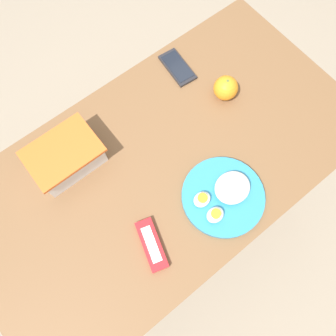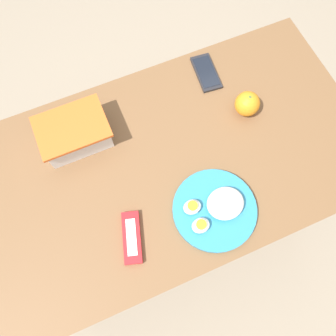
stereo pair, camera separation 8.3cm
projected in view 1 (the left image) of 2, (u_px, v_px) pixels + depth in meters
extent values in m
plane|color=gray|center=(167.00, 214.00, 1.69)|extent=(10.00, 10.00, 0.00)
cube|color=brown|center=(166.00, 163.00, 0.98)|extent=(1.21, 0.66, 0.03)
cylinder|color=brown|center=(306.00, 167.00, 1.38)|extent=(0.06, 0.06, 0.74)
cylinder|color=brown|center=(17.00, 227.00, 1.30)|extent=(0.06, 0.06, 0.74)
cylinder|color=brown|center=(222.00, 82.00, 1.53)|extent=(0.06, 0.06, 0.74)
cube|color=white|center=(66.00, 157.00, 0.93)|extent=(0.18, 0.13, 0.08)
cube|color=beige|center=(68.00, 159.00, 0.94)|extent=(0.17, 0.12, 0.05)
cube|color=orange|center=(62.00, 152.00, 0.89)|extent=(0.20, 0.15, 0.01)
ellipsoid|color=gray|center=(69.00, 161.00, 0.92)|extent=(0.06, 0.05, 0.02)
sphere|color=orange|center=(226.00, 88.00, 1.01)|extent=(0.08, 0.08, 0.08)
cylinder|color=#4C662D|center=(228.00, 81.00, 0.97)|extent=(0.01, 0.01, 0.00)
cylinder|color=teal|center=(223.00, 197.00, 0.92)|extent=(0.23, 0.23, 0.02)
ellipsoid|color=white|center=(232.00, 188.00, 0.90)|extent=(0.10, 0.09, 0.04)
ellipsoid|color=white|center=(216.00, 214.00, 0.88)|extent=(0.05, 0.04, 0.03)
cylinder|color=#F4A823|center=(217.00, 213.00, 0.86)|extent=(0.03, 0.03, 0.01)
ellipsoid|color=white|center=(203.00, 199.00, 0.89)|extent=(0.05, 0.04, 0.03)
cylinder|color=#F4A823|center=(203.00, 197.00, 0.88)|extent=(0.03, 0.03, 0.01)
cube|color=red|center=(152.00, 245.00, 0.87)|extent=(0.09, 0.15, 0.02)
cube|color=white|center=(151.00, 244.00, 0.87)|extent=(0.05, 0.10, 0.00)
cube|color=#232328|center=(177.00, 67.00, 1.07)|extent=(0.08, 0.14, 0.01)
cube|color=black|center=(177.00, 66.00, 1.07)|extent=(0.07, 0.12, 0.00)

